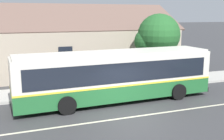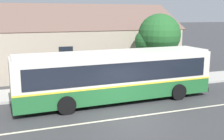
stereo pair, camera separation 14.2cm
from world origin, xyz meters
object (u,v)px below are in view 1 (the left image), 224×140
Objects in this scene: bench_down_street at (44,87)px; street_tree_primary at (156,37)px; transit_bus at (116,75)px; bus_stop_sign at (196,62)px.

street_tree_primary reaches higher than bench_down_street.
transit_bus reaches higher than bus_stop_sign.
bus_stop_sign is at bearing 15.68° from transit_bus.
bench_down_street is 9.43m from street_tree_primary.
bench_down_street is (-3.98, 2.71, -1.07)m from transit_bus.
bus_stop_sign is at bearing -34.42° from street_tree_primary.
transit_bus is 5.06× the size of bus_stop_sign.
transit_bus reaches higher than bench_down_street.
transit_bus is 7.60× the size of bench_down_street.
street_tree_primary is 2.20× the size of bus_stop_sign.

